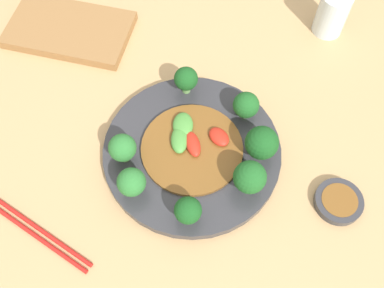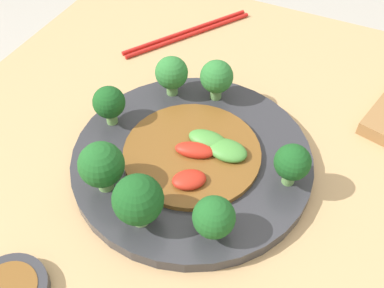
# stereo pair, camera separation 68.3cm
# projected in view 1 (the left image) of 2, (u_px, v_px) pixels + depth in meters

# --- Properties ---
(ground_plane) EXTENTS (8.00, 8.00, 0.00)m
(ground_plane) POSITION_uv_depth(u_px,v_px,m) (195.00, 247.00, 1.46)
(ground_plane) COLOR #B7B2A8
(table) EXTENTS (0.88, 0.83, 0.74)m
(table) POSITION_uv_depth(u_px,v_px,m) (196.00, 208.00, 1.14)
(table) COLOR tan
(table) RESTS_ON ground_plane
(plate) EXTENTS (0.31, 0.31, 0.02)m
(plate) POSITION_uv_depth(u_px,v_px,m) (192.00, 152.00, 0.79)
(plate) COLOR #333338
(plate) RESTS_ON table
(broccoli_southwest) EXTENTS (0.05, 0.05, 0.06)m
(broccoli_southwest) POSITION_uv_depth(u_px,v_px,m) (246.00, 105.00, 0.79)
(broccoli_southwest) COLOR #70A356
(broccoli_southwest) RESTS_ON plate
(broccoli_south) EXTENTS (0.04, 0.04, 0.06)m
(broccoli_south) POSITION_uv_depth(u_px,v_px,m) (186.00, 79.00, 0.81)
(broccoli_south) COLOR #70A356
(broccoli_south) RESTS_ON plate
(broccoli_north) EXTENTS (0.04, 0.04, 0.06)m
(broccoli_north) POSITION_uv_depth(u_px,v_px,m) (188.00, 211.00, 0.69)
(broccoli_north) COLOR #7AAD5B
(broccoli_north) RESTS_ON plate
(broccoli_northwest) EXTENTS (0.05, 0.05, 0.07)m
(broccoli_northwest) POSITION_uv_depth(u_px,v_px,m) (250.00, 178.00, 0.71)
(broccoli_northwest) COLOR #7AAD5B
(broccoli_northwest) RESTS_ON plate
(broccoli_northeast) EXTENTS (0.05, 0.05, 0.06)m
(broccoli_northeast) POSITION_uv_depth(u_px,v_px,m) (131.00, 182.00, 0.71)
(broccoli_northeast) COLOR #70A356
(broccoli_northeast) RESTS_ON plate
(broccoli_west) EXTENTS (0.06, 0.06, 0.07)m
(broccoli_west) POSITION_uv_depth(u_px,v_px,m) (262.00, 143.00, 0.74)
(broccoli_west) COLOR #89B76B
(broccoli_west) RESTS_ON plate
(broccoli_east) EXTENTS (0.05, 0.05, 0.06)m
(broccoli_east) POSITION_uv_depth(u_px,v_px,m) (122.00, 148.00, 0.74)
(broccoli_east) COLOR #70A356
(broccoli_east) RESTS_ON plate
(stirfry_center) EXTENTS (0.18, 0.18, 0.02)m
(stirfry_center) POSITION_uv_depth(u_px,v_px,m) (192.00, 145.00, 0.78)
(stirfry_center) COLOR brown
(stirfry_center) RESTS_ON plate
(drinking_glass) EXTENTS (0.06, 0.06, 0.09)m
(drinking_glass) POSITION_uv_depth(u_px,v_px,m) (332.00, 13.00, 0.90)
(drinking_glass) COLOR silver
(drinking_glass) RESTS_ON table
(chopsticks) EXTENTS (0.22, 0.15, 0.01)m
(chopsticks) POSITION_uv_depth(u_px,v_px,m) (30.00, 227.00, 0.73)
(chopsticks) COLOR red
(chopsticks) RESTS_ON table
(sauce_dish) EXTENTS (0.08, 0.08, 0.02)m
(sauce_dish) POSITION_uv_depth(u_px,v_px,m) (339.00, 201.00, 0.75)
(sauce_dish) COLOR #333338
(sauce_dish) RESTS_ON table
(cutting_board) EXTENTS (0.28, 0.20, 0.02)m
(cutting_board) POSITION_uv_depth(u_px,v_px,m) (70.00, 30.00, 0.93)
(cutting_board) COLOR olive
(cutting_board) RESTS_ON table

